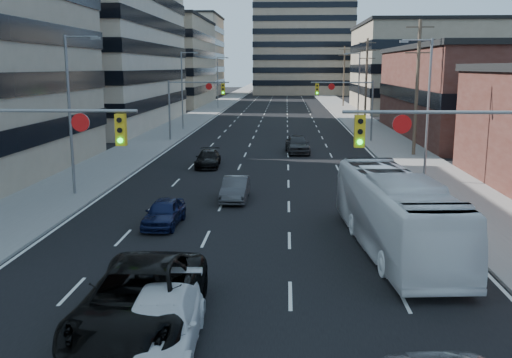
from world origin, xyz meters
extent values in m
cube|color=black|center=(0.00, 130.00, 0.01)|extent=(18.00, 300.00, 0.02)
cube|color=slate|center=(-11.50, 130.00, 0.07)|extent=(5.00, 300.00, 0.15)
cube|color=slate|center=(11.50, 130.00, 0.07)|extent=(5.00, 300.00, 0.15)
cube|color=#ADA089|center=(-27.00, 60.00, 14.00)|extent=(26.00, 34.00, 28.00)
cube|color=gray|center=(-24.00, 100.00, 8.00)|extent=(20.00, 30.00, 16.00)
cube|color=#472119|center=(24.00, 50.00, 4.50)|extent=(20.00, 30.00, 9.00)
cube|color=gray|center=(25.00, 88.00, 7.00)|extent=(22.00, 28.00, 14.00)
cube|color=#ADA089|center=(-28.00, 140.00, 10.00)|extent=(24.00, 24.00, 20.00)
cube|color=gray|center=(32.00, 130.00, 6.00)|extent=(22.00, 22.00, 12.00)
cylinder|color=slate|center=(-6.75, 8.00, 5.80)|extent=(6.50, 0.12, 0.12)
cube|color=gold|center=(-4.10, 8.00, 5.15)|extent=(0.35, 0.28, 1.10)
cylinder|color=black|center=(-4.10, 7.84, 5.50)|extent=(0.18, 0.06, 0.18)
cylinder|color=black|center=(-4.10, 7.84, 5.15)|extent=(0.18, 0.06, 0.18)
cylinder|color=#0CE526|center=(-4.10, 7.84, 4.80)|extent=(0.18, 0.06, 0.18)
cylinder|color=white|center=(-5.50, 7.97, 5.40)|extent=(0.64, 0.06, 0.64)
cylinder|color=slate|center=(6.75, 8.00, 5.80)|extent=(6.50, 0.12, 0.12)
cube|color=gold|center=(4.10, 8.00, 5.15)|extent=(0.35, 0.28, 1.10)
cylinder|color=black|center=(4.10, 7.84, 5.50)|extent=(0.18, 0.06, 0.18)
cylinder|color=black|center=(4.10, 7.84, 5.15)|extent=(0.18, 0.06, 0.18)
cylinder|color=#0CE526|center=(4.10, 7.84, 4.80)|extent=(0.18, 0.06, 0.18)
cylinder|color=white|center=(5.50, 7.97, 5.40)|extent=(0.64, 0.06, 0.64)
cylinder|color=slate|center=(-10.00, 45.00, 3.00)|extent=(0.18, 0.18, 6.00)
cylinder|color=slate|center=(-7.00, 45.00, 5.80)|extent=(6.00, 0.12, 0.12)
cube|color=gold|center=(-4.60, 45.00, 5.15)|extent=(0.35, 0.28, 1.10)
cylinder|color=black|center=(-4.60, 44.84, 5.50)|extent=(0.18, 0.06, 0.18)
cylinder|color=black|center=(-4.60, 44.84, 5.15)|extent=(0.18, 0.06, 0.18)
cylinder|color=#0CE526|center=(-4.60, 44.84, 4.80)|extent=(0.18, 0.06, 0.18)
cylinder|color=white|center=(-6.00, 44.97, 5.40)|extent=(0.64, 0.06, 0.64)
cylinder|color=slate|center=(10.00, 45.00, 3.00)|extent=(0.18, 0.18, 6.00)
cylinder|color=slate|center=(7.00, 45.00, 5.80)|extent=(6.00, 0.12, 0.12)
cube|color=gold|center=(4.60, 45.00, 5.15)|extent=(0.35, 0.28, 1.10)
cylinder|color=black|center=(4.60, 44.84, 5.50)|extent=(0.18, 0.06, 0.18)
cylinder|color=black|center=(4.60, 44.84, 5.15)|extent=(0.18, 0.06, 0.18)
cylinder|color=#0CE526|center=(4.60, 44.84, 4.80)|extent=(0.18, 0.06, 0.18)
cylinder|color=white|center=(6.00, 44.97, 5.40)|extent=(0.64, 0.06, 0.64)
cylinder|color=#4C3D2D|center=(12.20, 36.00, 5.50)|extent=(0.28, 0.28, 11.00)
cube|color=#4C3D2D|center=(12.20, 36.00, 10.40)|extent=(2.20, 0.10, 0.10)
cube|color=#4C3D2D|center=(12.20, 36.00, 9.40)|extent=(2.20, 0.10, 0.10)
cube|color=#4C3D2D|center=(12.20, 36.00, 8.40)|extent=(2.20, 0.10, 0.10)
cylinder|color=#4C3D2D|center=(12.20, 66.00, 5.50)|extent=(0.28, 0.28, 11.00)
cube|color=#4C3D2D|center=(12.20, 66.00, 10.40)|extent=(2.20, 0.10, 0.10)
cube|color=#4C3D2D|center=(12.20, 66.00, 9.40)|extent=(2.20, 0.10, 0.10)
cube|color=#4C3D2D|center=(12.20, 66.00, 8.40)|extent=(2.20, 0.10, 0.10)
cylinder|color=#4C3D2D|center=(12.20, 96.00, 5.50)|extent=(0.28, 0.28, 11.00)
cube|color=#4C3D2D|center=(12.20, 96.00, 10.40)|extent=(2.20, 0.10, 0.10)
cube|color=#4C3D2D|center=(12.20, 96.00, 9.40)|extent=(2.20, 0.10, 0.10)
cube|color=#4C3D2D|center=(12.20, 96.00, 8.40)|extent=(2.20, 0.10, 0.10)
cylinder|color=slate|center=(-10.50, 20.00, 4.50)|extent=(0.16, 0.16, 9.00)
cylinder|color=slate|center=(-9.60, 20.00, 8.90)|extent=(1.80, 0.10, 0.10)
cube|color=slate|center=(-8.80, 20.00, 8.82)|extent=(0.50, 0.22, 0.14)
cylinder|color=slate|center=(-10.50, 55.00, 4.50)|extent=(0.16, 0.16, 9.00)
cylinder|color=slate|center=(-9.60, 55.00, 8.90)|extent=(1.80, 0.10, 0.10)
cube|color=slate|center=(-8.80, 55.00, 8.82)|extent=(0.50, 0.22, 0.14)
cylinder|color=slate|center=(-10.50, 90.00, 4.50)|extent=(0.16, 0.16, 9.00)
cylinder|color=slate|center=(-9.60, 90.00, 8.90)|extent=(1.80, 0.10, 0.10)
cube|color=slate|center=(-8.80, 90.00, 8.82)|extent=(0.50, 0.22, 0.14)
cylinder|color=slate|center=(10.50, 25.00, 4.50)|extent=(0.16, 0.16, 9.00)
cylinder|color=slate|center=(9.60, 25.00, 8.90)|extent=(1.80, 0.10, 0.10)
cube|color=slate|center=(8.80, 25.00, 8.82)|extent=(0.50, 0.22, 0.14)
cylinder|color=slate|center=(10.50, 60.00, 4.50)|extent=(0.16, 0.16, 9.00)
cylinder|color=slate|center=(9.60, 60.00, 8.90)|extent=(1.80, 0.10, 0.10)
cube|color=slate|center=(8.80, 60.00, 8.82)|extent=(0.50, 0.22, 0.14)
imported|color=black|center=(-2.41, 3.36, 0.93)|extent=(3.14, 6.70, 1.85)
imported|color=silver|center=(-1.60, 2.20, 0.73)|extent=(2.24, 5.09, 1.46)
imported|color=white|center=(6.00, 10.94, 1.57)|extent=(3.66, 11.45, 3.13)
imported|color=#0D1435|center=(-4.02, 14.04, 0.63)|extent=(1.67, 3.79, 1.27)
imported|color=#38383B|center=(-1.16, 19.37, 0.64)|extent=(1.43, 3.93, 1.29)
imported|color=black|center=(-4.13, 29.96, 0.62)|extent=(1.92, 4.32, 1.23)
imported|color=#2D2D2F|center=(2.60, 37.19, 0.79)|extent=(2.25, 4.79, 1.58)
camera|label=1|loc=(1.60, -11.39, 7.29)|focal=40.00mm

